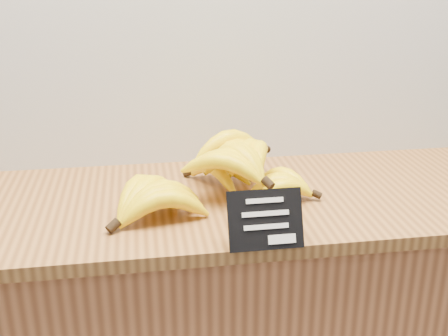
# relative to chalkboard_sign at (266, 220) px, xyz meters

# --- Properties ---
(counter_top) EXTENTS (1.50, 0.54, 0.03)m
(counter_top) POSITION_rel_chalkboard_sign_xyz_m (-0.05, 0.25, -0.07)
(counter_top) COLOR #98632F
(counter_top) RESTS_ON counter
(chalkboard_sign) EXTENTS (0.15, 0.05, 0.11)m
(chalkboard_sign) POSITION_rel_chalkboard_sign_xyz_m (0.00, 0.00, 0.00)
(chalkboard_sign) COLOR black
(chalkboard_sign) RESTS_ON counter_top
(banana_pile) EXTENTS (0.51, 0.36, 0.13)m
(banana_pile) POSITION_rel_chalkboard_sign_xyz_m (-0.06, 0.24, 0.00)
(banana_pile) COLOR yellow
(banana_pile) RESTS_ON counter_top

